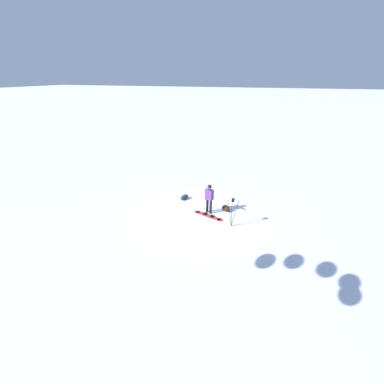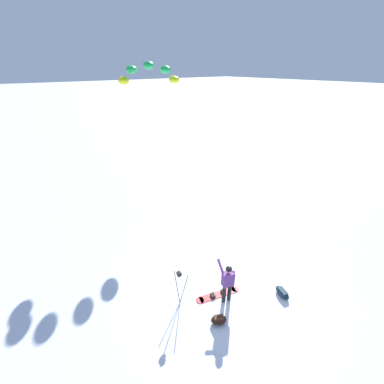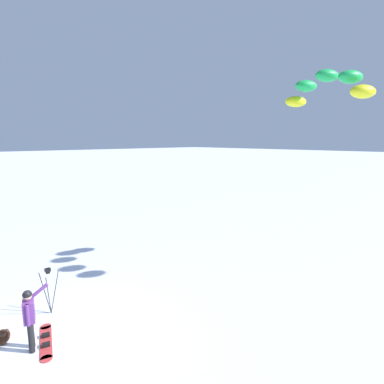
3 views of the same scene
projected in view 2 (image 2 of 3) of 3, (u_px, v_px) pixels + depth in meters
ground_plane at (223, 286)px, 9.64m from camera, size 300.00×300.00×0.00m
snowboarder at (228, 280)px, 8.61m from camera, size 0.46×0.73×1.68m
snowboard at (218, 294)px, 9.26m from camera, size 1.70×0.74×0.10m
traction_kite at (149, 73)px, 14.20m from camera, size 3.73×2.05×1.21m
gear_bag_large at (282, 293)px, 9.19m from camera, size 0.48×0.70×0.26m
camera_tripod at (179, 282)px, 8.47m from camera, size 0.55×0.53×1.50m
gear_bag_small at (219, 320)px, 8.19m from camera, size 0.62×0.55×0.30m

